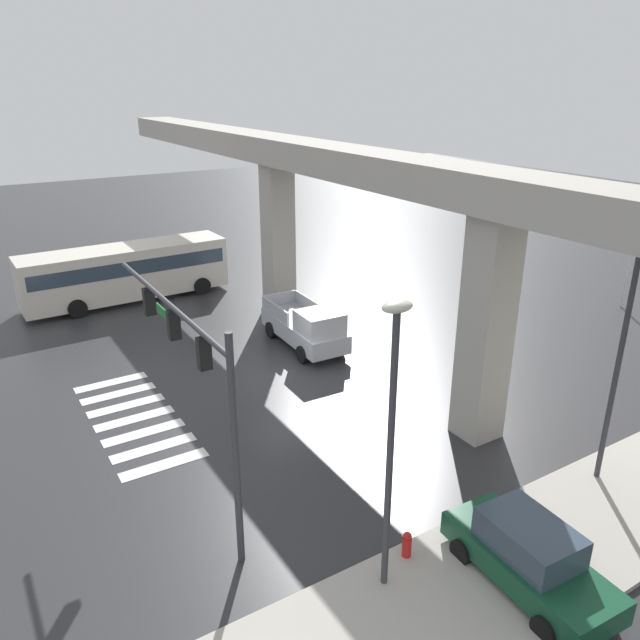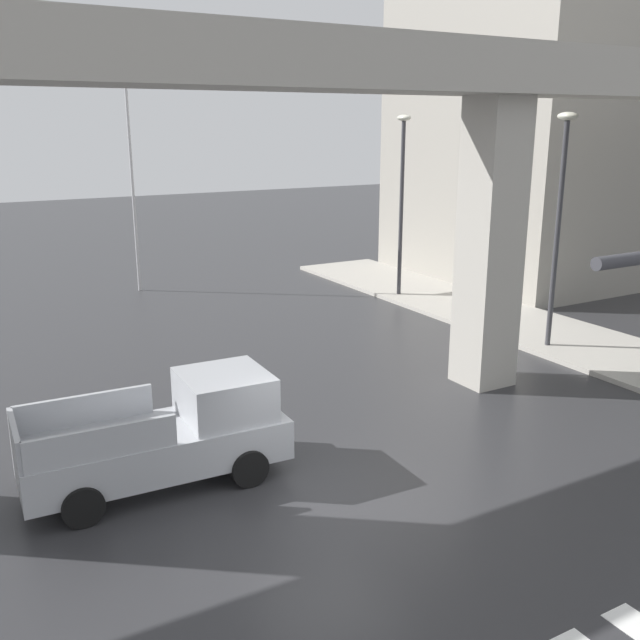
# 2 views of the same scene
# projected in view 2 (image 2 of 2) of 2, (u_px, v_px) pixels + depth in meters

# --- Properties ---
(ground_plane) EXTENTS (120.00, 120.00, 0.00)m
(ground_plane) POSITION_uv_depth(u_px,v_px,m) (327.00, 506.00, 13.31)
(ground_plane) COLOR #2D2D30
(elevated_overpass) EXTENTS (51.73, 2.21, 8.80)m
(elevated_overpass) POSITION_uv_depth(u_px,v_px,m) (238.00, 93.00, 14.35)
(elevated_overpass) COLOR #ADA89E
(elevated_overpass) RESTS_ON ground
(pickup_truck) EXTENTS (5.17, 2.24, 2.08)m
(pickup_truck) POSITION_uv_depth(u_px,v_px,m) (171.00, 435.00, 14.04)
(pickup_truck) COLOR #A8AAAF
(pickup_truck) RESTS_ON ground
(street_lamp_mid_block) EXTENTS (0.44, 0.70, 7.24)m
(street_lamp_mid_block) POSITION_uv_depth(u_px,v_px,m) (560.00, 205.00, 21.35)
(street_lamp_mid_block) COLOR #38383D
(street_lamp_mid_block) RESTS_ON ground
(street_lamp_far_north) EXTENTS (0.44, 0.70, 7.24)m
(street_lamp_far_north) POSITION_uv_depth(u_px,v_px,m) (402.00, 185.00, 28.07)
(street_lamp_far_north) COLOR #38383D
(street_lamp_far_north) RESTS_ON ground
(flagpole) EXTENTS (1.16, 0.12, 9.73)m
(flagpole) POSITION_uv_depth(u_px,v_px,m) (133.00, 155.00, 29.03)
(flagpole) COLOR silver
(flagpole) RESTS_ON ground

